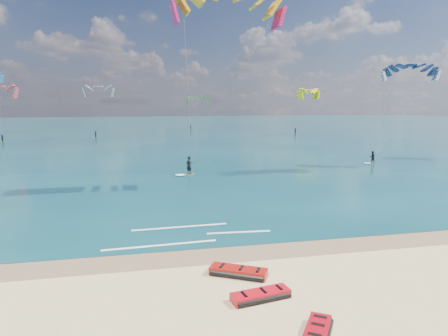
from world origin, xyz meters
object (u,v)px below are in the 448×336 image
(packed_kite_right, at_px, (317,335))
(packed_kite_mid, at_px, (238,276))
(packed_kite_left, at_px, (261,299))
(kitesurfer_main, at_px, (208,80))
(kitesurfer_far, at_px, (393,106))

(packed_kite_right, bearing_deg, packed_kite_mid, 50.06)
(packed_kite_left, relative_size, kitesurfer_main, 0.14)
(packed_kite_mid, height_order, kitesurfer_main, kitesurfer_main)
(packed_kite_left, distance_m, packed_kite_mid, 2.42)
(packed_kite_mid, xyz_separation_m, packed_kite_right, (1.53, -5.29, 0.00))
(kitesurfer_main, bearing_deg, packed_kite_mid, -115.50)
(packed_kite_left, distance_m, packed_kite_right, 3.12)
(packed_kite_mid, xyz_separation_m, kitesurfer_far, (27.31, 28.53, 7.55))
(kitesurfer_far, bearing_deg, packed_kite_right, -106.66)
(packed_kite_left, relative_size, packed_kite_mid, 0.93)
(packed_kite_mid, distance_m, kitesurfer_far, 40.21)
(packed_kite_right, bearing_deg, kitesurfer_main, 32.01)
(packed_kite_mid, height_order, packed_kite_right, packed_kite_mid)
(kitesurfer_far, bearing_deg, kitesurfer_main, -146.11)
(packed_kite_right, bearing_deg, packed_kite_left, 55.97)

